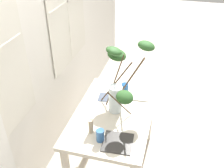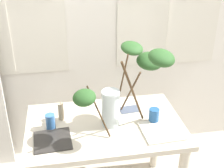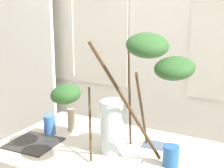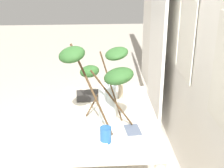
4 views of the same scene
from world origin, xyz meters
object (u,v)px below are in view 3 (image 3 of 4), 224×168
Objects in this scene: drinking_glass_blue_left at (50,125)px; plate_square_left at (34,143)px; vase_with_branches at (127,93)px; pillar_candle at (71,120)px; drinking_glass_blue_right at (171,157)px.

drinking_glass_blue_left is 0.45× the size of plate_square_left.
vase_with_branches is 0.55m from pillar_candle.
vase_with_branches is 0.62m from plate_square_left.
pillar_candle is at bearing 75.26° from plate_square_left.
pillar_candle is (0.07, 0.26, 0.06)m from plate_square_left.
pillar_candle is at bearing 166.83° from drinking_glass_blue_right.
drinking_glass_blue_right is at bearing -3.82° from drinking_glass_blue_left.
drinking_glass_blue_left is at bearing 176.18° from drinking_glass_blue_right.
plate_square_left is (-0.52, -0.09, -0.33)m from vase_with_branches.
pillar_candle is (-0.45, 0.17, -0.27)m from vase_with_branches.
drinking_glass_blue_right is (0.23, 0.01, -0.28)m from vase_with_branches.
pillar_candle is at bearing 54.26° from drinking_glass_blue_left.
vase_with_branches reaches higher than pillar_candle.
drinking_glass_blue_left is at bearing 93.57° from plate_square_left.
drinking_glass_blue_left is 0.77× the size of pillar_candle.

